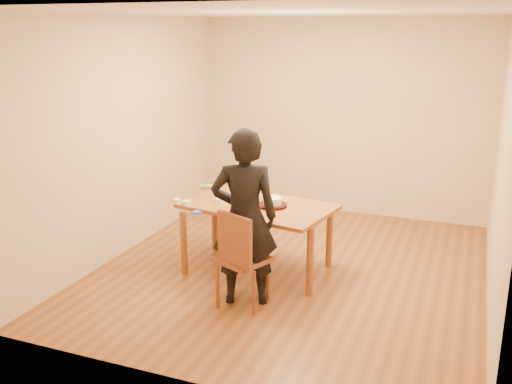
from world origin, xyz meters
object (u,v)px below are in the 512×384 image
(dining_table, at_px, (258,206))
(cake_plate, at_px, (272,205))
(cake, at_px, (272,201))
(person, at_px, (244,218))
(dining_chair, at_px, (243,259))

(dining_table, xyz_separation_m, cake_plate, (0.17, -0.01, 0.03))
(dining_table, relative_size, cake, 7.92)
(dining_table, relative_size, person, 0.91)
(cake_plate, height_order, person, person)
(dining_chair, bearing_deg, cake_plate, 112.62)
(dining_chair, relative_size, person, 0.25)
(dining_chair, distance_m, person, 0.40)
(person, bearing_deg, dining_table, -100.44)
(dining_chair, height_order, cake_plate, cake_plate)
(dining_table, height_order, cake_plate, cake_plate)
(dining_chair, distance_m, cake_plate, 0.83)
(dining_chair, xyz_separation_m, person, (0.00, 0.04, 0.40))
(cake, bearing_deg, dining_table, 177.91)
(dining_table, bearing_deg, dining_chair, -68.49)
(cake_plate, relative_size, cake, 1.61)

